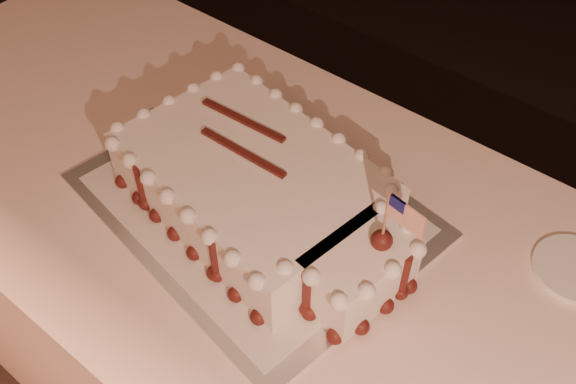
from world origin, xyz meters
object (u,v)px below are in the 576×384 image
Objects in this scene: sheet_cake at (264,192)px; side_plate at (575,269)px; banquet_table at (355,382)px; cake_board at (253,205)px.

sheet_cake reaches higher than side_plate.
cake_board is at bearing -178.59° from banquet_table.
sheet_cake is (-0.22, -0.01, 0.44)m from banquet_table.
side_plate reaches higher than banquet_table.
sheet_cake reaches higher than cake_board.
sheet_cake is at bearing -154.25° from side_plate.
banquet_table is at bearing 10.53° from cake_board.
cake_board is 1.02× the size of sheet_cake.
side_plate is at bearing 33.05° from cake_board.
banquet_table is at bearing 2.82° from sheet_cake.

